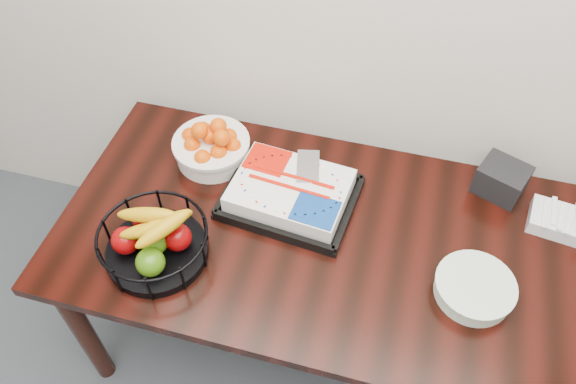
% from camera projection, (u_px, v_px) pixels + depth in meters
% --- Properties ---
extents(table, '(1.80, 0.90, 0.75)m').
position_uv_depth(table, '(329.00, 251.00, 1.91)').
color(table, black).
rests_on(table, ground).
extents(cake_tray, '(0.47, 0.38, 0.09)m').
position_uv_depth(cake_tray, '(290.00, 193.00, 1.91)').
color(cake_tray, black).
rests_on(cake_tray, table).
extents(tangerine_bowl, '(0.28, 0.28, 0.18)m').
position_uv_depth(tangerine_bowl, '(211.00, 143.00, 2.01)').
color(tangerine_bowl, white).
rests_on(tangerine_bowl, table).
extents(fruit_basket, '(0.34, 0.34, 0.18)m').
position_uv_depth(fruit_basket, '(154.00, 241.00, 1.74)').
color(fruit_basket, black).
rests_on(fruit_basket, table).
extents(plate_stack, '(0.24, 0.24, 0.06)m').
position_uv_depth(plate_stack, '(474.00, 288.00, 1.68)').
color(plate_stack, white).
rests_on(plate_stack, table).
extents(fork_bag, '(0.22, 0.16, 0.06)m').
position_uv_depth(fork_bag, '(562.00, 222.00, 1.84)').
color(fork_bag, silver).
rests_on(fork_bag, table).
extents(napkin_box, '(0.19, 0.18, 0.11)m').
position_uv_depth(napkin_box, '(502.00, 179.00, 1.93)').
color(napkin_box, black).
rests_on(napkin_box, table).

